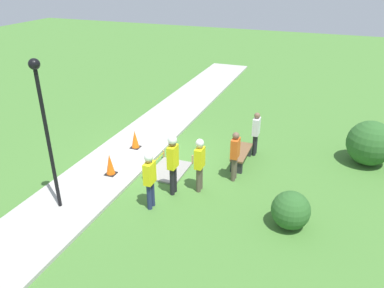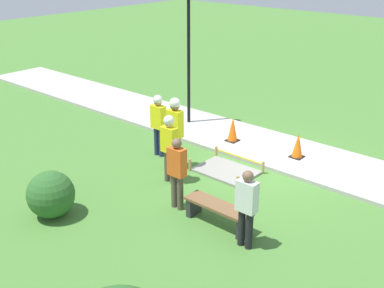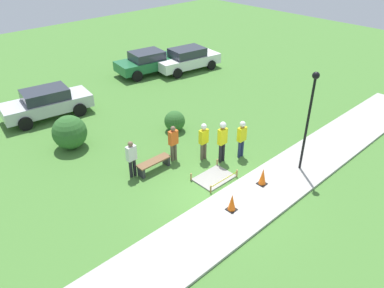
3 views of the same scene
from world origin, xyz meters
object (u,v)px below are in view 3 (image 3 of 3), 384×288
Objects in this scene: bystander_in_orange_shirt at (173,141)px; parked_car_green at (147,62)px; park_bench at (154,164)px; parked_car_white at (187,59)px; traffic_cone_far_patch at (263,176)px; bystander_in_gray_shirt at (132,157)px; lamppost_near at (310,109)px; worker_supervisor at (204,138)px; parked_car_silver at (47,103)px; worker_assistant at (242,136)px; worker_trainee at (222,138)px; traffic_cone_near_patch at (232,202)px.

bystander_in_orange_shirt is 11.08m from parked_car_green.
parked_car_white is (9.35, 8.09, 0.47)m from park_bench.
parked_car_green is (5.81, 9.44, -0.14)m from bystander_in_orange_shirt.
bystander_in_gray_shirt reaches higher than traffic_cone_far_patch.
bystander_in_orange_shirt reaches higher than parked_car_green.
parked_car_green is (2.47, 13.62, -2.02)m from lamppost_near.
lamppost_near reaches higher than parked_car_green.
parked_car_silver is (-3.07, 8.58, -0.22)m from worker_supervisor.
worker_assistant reaches higher than parked_car_white.
worker_supervisor reaches higher than parked_car_silver.
bystander_in_orange_shirt reaches higher than park_bench.
bystander_in_orange_shirt is at bearing 133.80° from worker_trainee.
bystander_in_gray_shirt is (-2.99, 1.05, -0.11)m from worker_supervisor.
traffic_cone_near_patch is at bearing -174.37° from traffic_cone_far_patch.
worker_supervisor is 0.36× the size of parked_car_white.
park_bench is 6.58m from lamppost_near.
worker_supervisor reaches higher than bystander_in_gray_shirt.
worker_assistant is at bearing -27.05° from park_bench.
bystander_in_gray_shirt is at bearing 160.60° from worker_supervisor.
park_bench is 0.34× the size of parked_car_green.
traffic_cone_near_patch is 0.15× the size of parked_car_green.
bystander_in_orange_shirt is at bearing -127.54° from parked_car_white.
bystander_in_orange_shirt is 0.40× the size of lamppost_near.
lamppost_near is 0.88× the size of parked_car_white.
parked_car_green reaches higher than traffic_cone_near_patch.
parked_car_white is (6.94, 11.86, 0.34)m from traffic_cone_far_patch.
worker_supervisor is at bearing 122.62° from worker_trainee.
worker_assistant is 0.40× the size of parked_car_green.
park_bench is at bearing -131.05° from parked_car_white.
traffic_cone_far_patch is 13.74m from parked_car_white.
worker_supervisor is at bearing -19.40° from bystander_in_gray_shirt.
lamppost_near is at bearing -103.70° from parked_car_white.
worker_trainee is at bearing -103.61° from parked_car_green.
bystander_in_gray_shirt is (-1.99, 0.24, -0.02)m from bystander_in_orange_shirt.
lamppost_near is at bearing -55.27° from worker_supervisor.
park_bench is at bearing -117.99° from parked_car_green.
lamppost_near is (2.05, -0.39, 2.37)m from traffic_cone_far_patch.
lamppost_near is 13.27m from parked_car_silver.
park_bench is 0.94× the size of bystander_in_gray_shirt.
parked_car_silver is (-0.08, 7.53, -0.11)m from bystander_in_gray_shirt.
worker_assistant is (1.05, 2.00, 0.58)m from traffic_cone_far_patch.
traffic_cone_far_patch is at bearing -100.66° from parked_car_green.
parked_car_white is at bearing 44.40° from bystander_in_orange_shirt.
worker_assistant reaches higher than bystander_in_gray_shirt.
parked_car_white reaches higher than traffic_cone_near_patch.
parked_car_silver is at bearing 110.71° from worker_trainee.
worker_assistant reaches higher than bystander_in_orange_shirt.
bystander_in_orange_shirt reaches higher than traffic_cone_near_patch.
parked_car_silver is at bearing 114.33° from lamppost_near.
bystander_in_gray_shirt is 0.35× the size of parked_car_silver.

